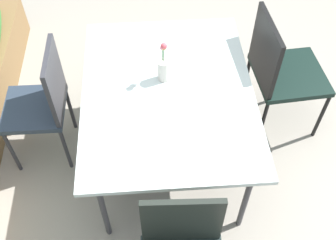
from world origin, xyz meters
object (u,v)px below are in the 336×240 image
(dining_table, at_px, (168,95))
(flower_vase, at_px, (164,67))
(chair_far_side, at_px, (43,101))
(chair_near_right, at_px, (280,68))

(dining_table, xyz_separation_m, flower_vase, (0.11, 0.02, 0.15))
(chair_far_side, relative_size, flower_vase, 3.20)
(dining_table, height_order, flower_vase, flower_vase)
(chair_near_right, distance_m, flower_vase, 0.92)
(dining_table, relative_size, flower_vase, 4.73)
(chair_far_side, bearing_deg, dining_table, -98.68)
(dining_table, distance_m, chair_near_right, 0.90)
(dining_table, relative_size, chair_near_right, 1.44)
(dining_table, xyz_separation_m, chair_near_right, (0.31, -0.84, -0.12))
(chair_near_right, bearing_deg, dining_table, -74.17)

